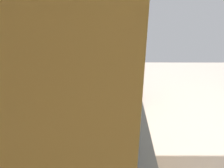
% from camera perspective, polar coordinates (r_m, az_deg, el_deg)
% --- Properties ---
extents(ground_plane, '(6.78, 6.78, 0.00)m').
position_cam_1_polar(ground_plane, '(2.95, 23.69, -18.72)').
color(ground_plane, beige).
extents(wall_back, '(4.36, 0.12, 2.74)m').
position_cam_1_polar(wall_back, '(2.00, -10.28, 8.08)').
color(wall_back, beige).
rests_on(wall_back, ground_plane).
extents(counter_run, '(3.30, 0.61, 0.89)m').
position_cam_1_polar(counter_run, '(2.09, -0.10, -21.13)').
color(counter_run, '#DFBE6E').
rests_on(counter_run, ground_plane).
extents(oven_range, '(0.70, 0.67, 1.07)m').
position_cam_1_polar(oven_range, '(3.74, 0.59, 2.35)').
color(oven_range, black).
rests_on(oven_range, ground_plane).
extents(microwave, '(0.46, 0.33, 0.26)m').
position_cam_1_polar(microwave, '(1.51, -0.87, -13.60)').
color(microwave, white).
rests_on(microwave, counter_run).
extents(bowl, '(0.16, 0.16, 0.06)m').
position_cam_1_polar(bowl, '(2.81, 0.92, 4.18)').
color(bowl, '#D84C47').
rests_on(bowl, counter_run).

